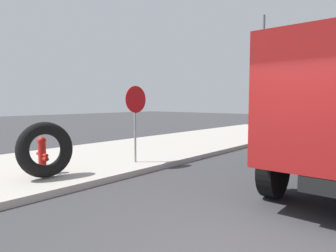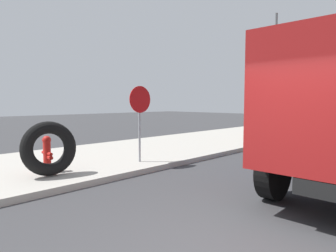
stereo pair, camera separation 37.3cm
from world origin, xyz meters
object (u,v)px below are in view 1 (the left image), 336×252
(loose_tire, at_px, (45,150))
(street_light_pole, at_px, (263,76))
(stop_sign, at_px, (136,110))
(fire_hydrant, at_px, (42,154))

(loose_tire, distance_m, street_light_pole, 11.74)
(loose_tire, height_order, stop_sign, stop_sign)
(fire_hydrant, height_order, stop_sign, stop_sign)
(fire_hydrant, xyz_separation_m, loose_tire, (-0.15, -0.48, 0.17))
(fire_hydrant, distance_m, street_light_pole, 11.64)
(loose_tire, bearing_deg, fire_hydrant, 72.20)
(fire_hydrant, bearing_deg, street_light_pole, -3.05)
(street_light_pole, bearing_deg, stop_sign, -179.09)
(stop_sign, bearing_deg, fire_hydrant, 162.59)
(fire_hydrant, relative_size, street_light_pole, 0.15)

